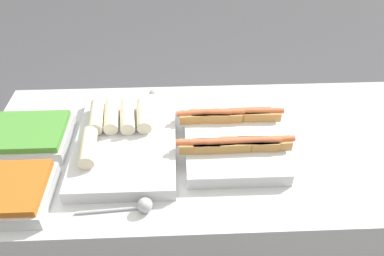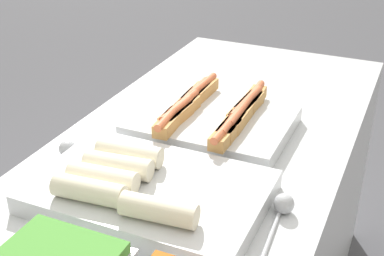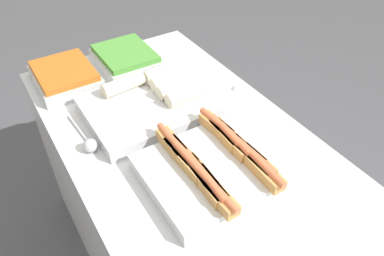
# 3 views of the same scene
# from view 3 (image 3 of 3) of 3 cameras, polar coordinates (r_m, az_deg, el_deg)

# --- Properties ---
(counter) EXTENTS (1.74, 0.80, 0.85)m
(counter) POSITION_cam_3_polar(r_m,az_deg,el_deg) (1.56, 1.73, -16.01)
(counter) COLOR silver
(counter) RESTS_ON ground_plane
(tray_hotdogs) EXTENTS (0.41, 0.45, 0.10)m
(tray_hotdogs) POSITION_cam_3_polar(r_m,az_deg,el_deg) (1.17, 3.89, -5.54)
(tray_hotdogs) COLOR silver
(tray_hotdogs) RESTS_ON counter
(tray_wraps) EXTENTS (0.36, 0.54, 0.10)m
(tray_wraps) POSITION_cam_3_polar(r_m,az_deg,el_deg) (1.44, -4.98, 4.33)
(tray_wraps) COLOR silver
(tray_wraps) RESTS_ON counter
(tray_side_front) EXTENTS (0.29, 0.24, 0.07)m
(tray_side_front) POSITION_cam_3_polar(r_m,az_deg,el_deg) (1.65, -18.78, 7.49)
(tray_side_front) COLOR silver
(tray_side_front) RESTS_ON counter
(tray_side_back) EXTENTS (0.29, 0.24, 0.07)m
(tray_side_back) POSITION_cam_3_polar(r_m,az_deg,el_deg) (1.71, -10.06, 10.40)
(tray_side_back) COLOR silver
(tray_side_back) RESTS_ON counter
(serving_spoon_near) EXTENTS (0.24, 0.05, 0.05)m
(serving_spoon_near) POSITION_cam_3_polar(r_m,az_deg,el_deg) (1.31, -15.48, -2.25)
(serving_spoon_near) COLOR #B2B5BA
(serving_spoon_near) RESTS_ON counter
(serving_spoon_far) EXTENTS (0.26, 0.05, 0.05)m
(serving_spoon_far) POSITION_cam_3_polar(r_m,az_deg,el_deg) (1.52, 6.30, 5.78)
(serving_spoon_far) COLOR #B2B5BA
(serving_spoon_far) RESTS_ON counter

